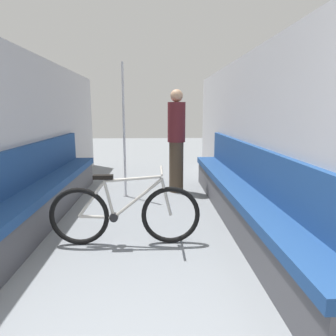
{
  "coord_description": "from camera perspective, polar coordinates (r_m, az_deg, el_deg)",
  "views": [
    {
      "loc": [
        0.19,
        -0.44,
        1.4
      ],
      "look_at": [
        0.34,
        3.05,
        0.73
      ],
      "focal_mm": 32.0,
      "sensor_mm": 36.0,
      "label": 1
    }
  ],
  "objects": [
    {
      "name": "wall_right",
      "position": [
        3.56,
        18.72,
        5.13
      ],
      "size": [
        0.1,
        8.92,
        2.15
      ],
      "primitive_type": "cube",
      "color": "#B2B2B7",
      "rests_on": "ground"
    },
    {
      "name": "bicycle",
      "position": [
        3.21,
        -8.19,
        -8.61
      ],
      "size": [
        1.58,
        0.46,
        0.8
      ],
      "rotation": [
        0.0,
        0.0,
        -0.3
      ],
      "color": "black",
      "rests_on": "ground"
    },
    {
      "name": "wall_left",
      "position": [
        3.71,
        -29.1,
        4.55
      ],
      "size": [
        0.1,
        8.92,
        2.15
      ],
      "primitive_type": "cube",
      "color": "#B2B2B7",
      "rests_on": "ground"
    },
    {
      "name": "grab_pole_near",
      "position": [
        4.86,
        -8.36,
        6.53
      ],
      "size": [
        0.08,
        0.08,
        2.13
      ],
      "color": "gray",
      "rests_on": "ground"
    },
    {
      "name": "bench_seat_row_left",
      "position": [
        3.96,
        -23.7,
        -5.64
      ],
      "size": [
        0.4,
        4.53,
        0.98
      ],
      "color": "#4C4C51",
      "rests_on": "ground"
    },
    {
      "name": "bench_seat_row_right",
      "position": [
        3.84,
        13.67,
        -5.52
      ],
      "size": [
        0.4,
        4.53,
        0.98
      ],
      "color": "#4C4C51",
      "rests_on": "ground"
    },
    {
      "name": "passenger_standing",
      "position": [
        5.13,
        1.61,
        5.36
      ],
      "size": [
        0.3,
        0.3,
        1.75
      ],
      "rotation": [
        0.0,
        0.0,
        0.04
      ],
      "color": "#473828",
      "rests_on": "ground"
    }
  ]
}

